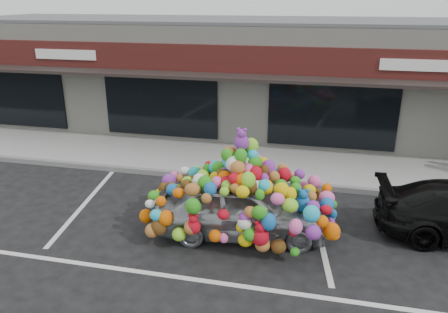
# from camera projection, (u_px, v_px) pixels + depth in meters

# --- Properties ---
(ground) EXTENTS (90.00, 90.00, 0.00)m
(ground) POSITION_uv_depth(u_px,v_px,m) (200.00, 220.00, 10.57)
(ground) COLOR black
(ground) RESTS_ON ground
(shop_building) EXTENTS (24.00, 7.20, 4.31)m
(shop_building) POSITION_uv_depth(u_px,v_px,m) (257.00, 75.00, 17.55)
(shop_building) COLOR beige
(shop_building) RESTS_ON ground
(sidewalk) EXTENTS (26.00, 3.00, 0.15)m
(sidewalk) POSITION_uv_depth(u_px,v_px,m) (234.00, 161.00, 14.20)
(sidewalk) COLOR gray
(sidewalk) RESTS_ON ground
(kerb) EXTENTS (26.00, 0.18, 0.16)m
(kerb) POSITION_uv_depth(u_px,v_px,m) (223.00, 178.00, 12.83)
(kerb) COLOR slate
(kerb) RESTS_ON ground
(parking_stripe_left) EXTENTS (0.73, 4.37, 0.01)m
(parking_stripe_left) POSITION_uv_depth(u_px,v_px,m) (85.00, 204.00, 11.42)
(parking_stripe_left) COLOR silver
(parking_stripe_left) RESTS_ON ground
(parking_stripe_mid) EXTENTS (0.73, 4.37, 0.01)m
(parking_stripe_mid) POSITION_uv_depth(u_px,v_px,m) (318.00, 229.00, 10.16)
(parking_stripe_mid) COLOR silver
(parking_stripe_mid) RESTS_ON ground
(lane_line) EXTENTS (14.00, 0.12, 0.01)m
(lane_line) POSITION_uv_depth(u_px,v_px,m) (270.00, 290.00, 8.04)
(lane_line) COLOR silver
(lane_line) RESTS_ON ground
(toy_car) EXTENTS (2.83, 4.35, 2.42)m
(toy_car) POSITION_uv_depth(u_px,v_px,m) (242.00, 201.00, 9.72)
(toy_car) COLOR #B2B6BE
(toy_car) RESTS_ON ground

